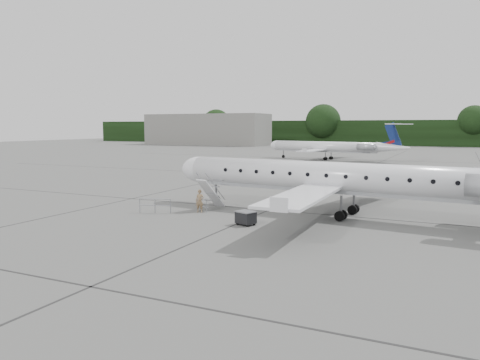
% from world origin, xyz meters
% --- Properties ---
extents(ground, '(320.00, 320.00, 0.00)m').
position_xyz_m(ground, '(0.00, 0.00, 0.00)').
color(ground, '#575754').
rests_on(ground, ground).
extents(treeline, '(260.00, 4.00, 8.00)m').
position_xyz_m(treeline, '(0.00, 130.00, 4.00)').
color(treeline, black).
rests_on(treeline, ground).
extents(terminal_building, '(40.00, 14.00, 10.00)m').
position_xyz_m(terminal_building, '(-70.00, 110.00, 5.00)').
color(terminal_building, slate).
rests_on(terminal_building, ground).
extents(main_regional_jet, '(30.25, 23.15, 7.27)m').
position_xyz_m(main_regional_jet, '(-1.91, 6.36, 3.63)').
color(main_regional_jet, silver).
rests_on(main_regional_jet, ground).
extents(airstair, '(1.09, 2.52, 2.28)m').
position_xyz_m(airstair, '(-10.55, 4.94, 1.14)').
color(airstair, silver).
rests_on(airstair, ground).
extents(passenger, '(0.66, 0.50, 1.62)m').
position_xyz_m(passenger, '(-10.69, 3.57, 0.81)').
color(passenger, olive).
rests_on(passenger, ground).
extents(safety_railing, '(2.12, 0.75, 1.00)m').
position_xyz_m(safety_railing, '(-13.36, 1.98, 0.50)').
color(safety_railing, gray).
rests_on(safety_railing, ground).
extents(baggage_cart, '(1.31, 1.19, 0.93)m').
position_xyz_m(baggage_cart, '(-5.97, 1.06, 0.46)').
color(baggage_cart, black).
rests_on(baggage_cart, ground).
extents(bg_regional_left, '(27.97, 22.31, 6.59)m').
position_xyz_m(bg_regional_left, '(-16.84, 58.54, 3.30)').
color(bg_regional_left, silver).
rests_on(bg_regional_left, ground).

